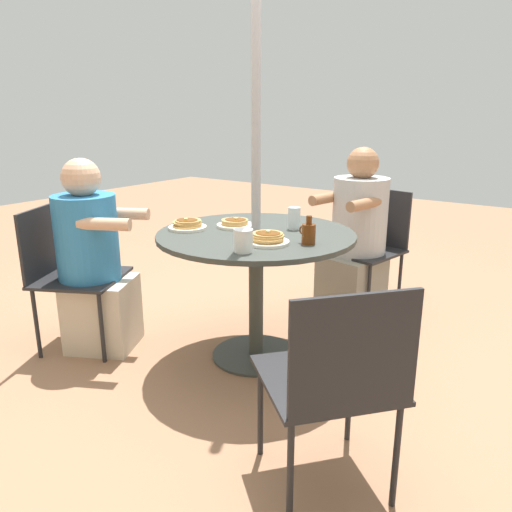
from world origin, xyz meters
TOP-DOWN VIEW (x-y plane):
  - ground_plane at (0.00, 0.00)m, footprint 12.00×12.00m
  - patio_table at (0.00, 0.00)m, footprint 1.10×1.10m
  - umbrella_pole at (0.00, 0.00)m, footprint 0.05×0.05m
  - patio_chair_north at (-0.21, -1.13)m, footprint 0.55×0.55m
  - diner_north at (-0.18, -0.95)m, footprint 0.45×0.55m
  - patio_chair_east at (1.02, 0.52)m, footprint 0.63×0.63m
  - diner_east at (0.86, 0.44)m, footprint 0.57×0.52m
  - patio_chair_south at (-0.87, 0.74)m, footprint 0.66×0.66m
  - pancake_plate_a at (-0.19, 0.16)m, footprint 0.22×0.22m
  - pancake_plate_b at (0.18, -0.04)m, footprint 0.22×0.22m
  - pancake_plate_c at (0.36, 0.16)m, footprint 0.22×0.22m
  - syrup_bottle at (-0.35, 0.05)m, footprint 0.09×0.07m
  - coffee_cup at (-0.18, 0.35)m, footprint 0.09×0.09m
  - drinking_glass_a at (-0.13, -0.20)m, footprint 0.07×0.07m

SIDE VIEW (x-z plane):
  - ground_plane at x=0.00m, z-range 0.00..0.00m
  - patio_chair_north at x=-0.21m, z-range 0.07..0.92m
  - patio_chair_east at x=1.02m, z-range 0.07..0.92m
  - patio_chair_south at x=-0.87m, z-range 0.07..0.92m
  - diner_east at x=0.86m, z-range -0.05..1.09m
  - diner_north at x=-0.18m, z-range -0.06..1.11m
  - patio_table at x=0.00m, z-range 0.25..1.00m
  - pancake_plate_b at x=0.18m, z-range 0.74..0.80m
  - pancake_plate_c at x=0.36m, z-range 0.74..0.81m
  - pancake_plate_a at x=-0.19m, z-range 0.74..0.81m
  - coffee_cup at x=-0.18m, z-range 0.75..0.86m
  - syrup_bottle at x=-0.35m, z-range 0.74..0.88m
  - drinking_glass_a at x=-0.13m, z-range 0.75..0.88m
  - umbrella_pole at x=0.00m, z-range 0.00..2.36m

